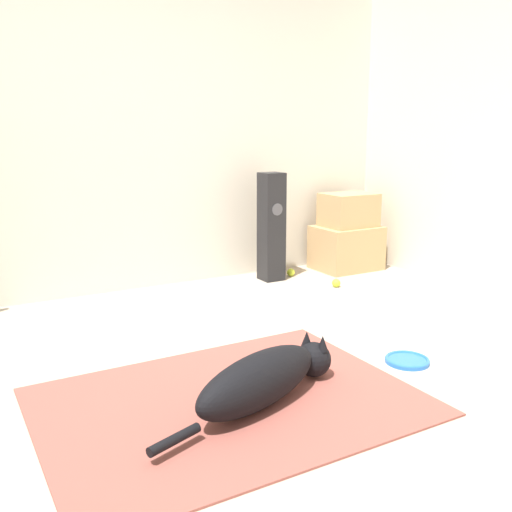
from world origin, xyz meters
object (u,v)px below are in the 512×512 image
at_px(floor_speaker, 271,227).
at_px(tennis_ball_near_speaker, 291,272).
at_px(cardboard_box_lower, 346,248).
at_px(cardboard_box_upper, 349,210).
at_px(dog, 266,378).
at_px(frisbee, 407,360).
at_px(tennis_ball_by_boxes, 336,283).

bearing_deg(floor_speaker, tennis_ball_near_speaker, 1.52).
distance_m(cardboard_box_lower, cardboard_box_upper, 0.33).
relative_size(cardboard_box_lower, tennis_ball_near_speaker, 8.19).
xyz_separation_m(dog, frisbee, (0.89, 0.03, -0.12)).
bearing_deg(cardboard_box_upper, frisbee, -120.13).
height_order(dog, frisbee, dog).
bearing_deg(cardboard_box_lower, frisbee, -119.87).
bearing_deg(floor_speaker, cardboard_box_upper, -1.13).
bearing_deg(tennis_ball_near_speaker, cardboard_box_upper, -2.04).
height_order(dog, tennis_ball_near_speaker, dog).
relative_size(dog, tennis_ball_by_boxes, 15.96).
bearing_deg(dog, floor_speaker, 57.95).
xyz_separation_m(cardboard_box_lower, floor_speaker, (-0.77, 0.01, 0.25)).
relative_size(cardboard_box_lower, floor_speaker, 0.62).
distance_m(dog, tennis_ball_by_boxes, 2.04).
bearing_deg(cardboard_box_lower, dog, -136.22).
xyz_separation_m(frisbee, tennis_ball_by_boxes, (0.59, 1.37, 0.02)).
bearing_deg(tennis_ball_near_speaker, floor_speaker, -178.48).
bearing_deg(cardboard_box_lower, floor_speaker, 179.11).
bearing_deg(frisbee, floor_speaker, 81.36).
height_order(cardboard_box_lower, cardboard_box_upper, cardboard_box_upper).
distance_m(cardboard_box_lower, tennis_ball_near_speaker, 0.59).
bearing_deg(cardboard_box_upper, floor_speaker, 178.87).
xyz_separation_m(cardboard_box_upper, tennis_ball_near_speaker, (-0.58, 0.02, -0.49)).
distance_m(cardboard_box_lower, tennis_ball_by_boxes, 0.65).
distance_m(cardboard_box_lower, floor_speaker, 0.80).
height_order(cardboard_box_lower, tennis_ball_near_speaker, cardboard_box_lower).
bearing_deg(floor_speaker, tennis_ball_by_boxes, -55.31).
relative_size(dog, floor_speaker, 1.21).
distance_m(dog, floor_speaker, 2.22).
bearing_deg(cardboard_box_lower, tennis_ball_near_speaker, 178.27).
height_order(frisbee, tennis_ball_near_speaker, tennis_ball_near_speaker).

